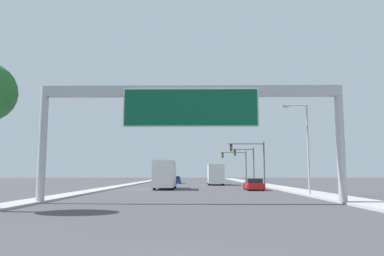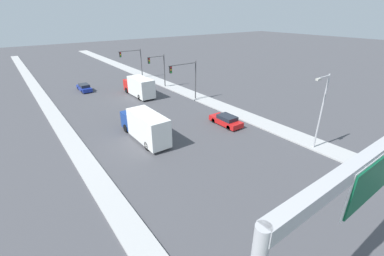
{
  "view_description": "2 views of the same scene",
  "coord_description": "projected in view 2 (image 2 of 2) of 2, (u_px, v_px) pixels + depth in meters",
  "views": [
    {
      "loc": [
        0.37,
        -6.87,
        2.0
      ],
      "look_at": [
        0.0,
        24.23,
        5.73
      ],
      "focal_mm": 35.0,
      "sensor_mm": 36.0,
      "label": 1
    },
    {
      "loc": [
        -15.16,
        14.62,
        13.78
      ],
      "look_at": [
        -0.27,
        34.75,
        2.34
      ],
      "focal_mm": 24.0,
      "sensor_mm": 36.0,
      "label": 2
    }
  ],
  "objects": [
    {
      "name": "median_strip_left",
      "position": [
        47.0,
        104.0,
        41.26
      ],
      "size": [
        2.0,
        120.0,
        0.15
      ],
      "color": "#AEAEAE",
      "rests_on": "ground"
    },
    {
      "name": "truck_box_secondary",
      "position": [
        139.0,
        87.0,
        44.96
      ],
      "size": [
        2.5,
        8.01,
        3.35
      ],
      "color": "red",
      "rests_on": "ground"
    },
    {
      "name": "car_far_left",
      "position": [
        226.0,
        120.0,
        33.82
      ],
      "size": [
        1.9,
        4.71,
        1.35
      ],
      "color": "red",
      "rests_on": "ground"
    },
    {
      "name": "traffic_light_near_intersection",
      "position": [
        187.0,
        75.0,
        41.13
      ],
      "size": [
        5.3,
        0.32,
        6.53
      ],
      "color": "#4C4C4F",
      "rests_on": "ground"
    },
    {
      "name": "truck_box_primary",
      "position": [
        145.0,
        126.0,
        29.48
      ],
      "size": [
        2.38,
        8.57,
        3.46
      ],
      "color": "navy",
      "rests_on": "ground"
    },
    {
      "name": "street_lamp_right",
      "position": [
        321.0,
        107.0,
        26.12
      ],
      "size": [
        2.34,
        0.28,
        8.23
      ],
      "color": "#B2B2B7",
      "rests_on": "ground"
    },
    {
      "name": "car_near_left",
      "position": [
        84.0,
        88.0,
        48.27
      ],
      "size": [
        1.72,
        4.52,
        1.35
      ],
      "color": "navy",
      "rests_on": "ground"
    },
    {
      "name": "sidewalk_right",
      "position": [
        164.0,
        84.0,
        53.16
      ],
      "size": [
        3.0,
        120.0,
        0.15
      ],
      "color": "#AEAEAE",
      "rests_on": "ground"
    },
    {
      "name": "traffic_light_mid_block",
      "position": [
        159.0,
        66.0,
        48.85
      ],
      "size": [
        3.6,
        0.32,
        6.34
      ],
      "color": "#4C4C4F",
      "rests_on": "ground"
    },
    {
      "name": "traffic_light_far_intersection",
      "position": [
        134.0,
        59.0,
        55.82
      ],
      "size": [
        5.16,
        0.32,
        6.34
      ],
      "color": "#4C4C4F",
      "rests_on": "ground"
    },
    {
      "name": "sign_gantry",
      "position": [
        383.0,
        165.0,
        13.73
      ],
      "size": [
        20.44,
        0.73,
        7.83
      ],
      "color": "#B2B2B7",
      "rests_on": "ground"
    }
  ]
}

